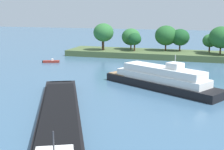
# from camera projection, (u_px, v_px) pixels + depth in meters

# --- Properties ---
(treeline_island) EXTENTS (63.32, 12.96, 9.94)m
(treeline_island) POSITION_uv_depth(u_px,v_px,m) (169.00, 46.00, 94.31)
(treeline_island) COLOR #4C6038
(treeline_island) RESTS_ON ground
(fishing_skiff) EXTENTS (3.26, 4.22, 0.94)m
(fishing_skiff) POSITION_uv_depth(u_px,v_px,m) (155.00, 73.00, 71.47)
(fishing_skiff) COLOR #19472D
(fishing_skiff) RESTS_ON ground
(white_riverboat) EXTENTS (23.19, 16.30, 6.52)m
(white_riverboat) POSITION_uv_depth(u_px,v_px,m) (161.00, 79.00, 57.99)
(white_riverboat) COLOR black
(white_riverboat) RESTS_ON ground
(small_motorboat) EXTENTS (4.63, 2.72, 1.04)m
(small_motorboat) POSITION_uv_depth(u_px,v_px,m) (51.00, 61.00, 86.15)
(small_motorboat) COLOR maroon
(small_motorboat) RESTS_ON ground
(cargo_barge) EXTENTS (21.28, 37.28, 5.76)m
(cargo_barge) POSITION_uv_depth(u_px,v_px,m) (59.00, 119.00, 39.52)
(cargo_barge) COLOR black
(cargo_barge) RESTS_ON ground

